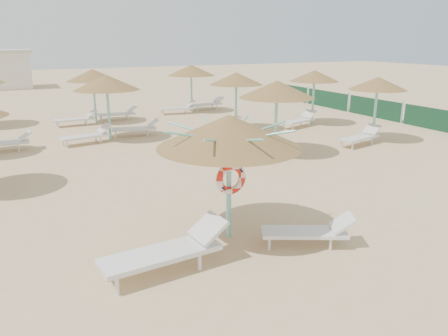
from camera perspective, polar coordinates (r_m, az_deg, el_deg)
name	(u,v)px	position (r m, az deg, el deg)	size (l,w,h in m)	color
ground	(219,237)	(9.50, -0.69, -8.98)	(120.00, 120.00, 0.00)	tan
main_palapa	(229,132)	(8.78, 0.65, 4.73)	(2.95, 2.95, 2.64)	#76CCC3
lounger_main_a	(169,250)	(8.12, -7.20, -10.58)	(2.41, 0.94, 0.85)	silver
lounger_main_b	(310,231)	(9.17, 11.21, -8.05)	(1.91, 1.31, 0.67)	silver
palapa_field	(146,83)	(19.44, -10.10, 10.93)	(18.30, 13.47, 2.71)	#76CCC3
windbreak_fence	(375,108)	(25.25, 19.11, 7.40)	(0.08, 19.84, 1.10)	#1A4E2E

